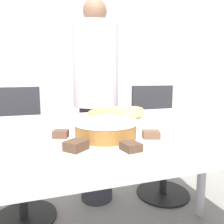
{
  "coord_description": "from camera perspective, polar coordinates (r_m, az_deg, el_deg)",
  "views": [
    {
      "loc": [
        -0.26,
        -0.82,
        0.97
      ],
      "look_at": [
        0.01,
        0.01,
        0.83
      ],
      "focal_mm": 35.0,
      "sensor_mm": 36.0,
      "label": 1
    }
  ],
  "objects": [
    {
      "name": "office_chair_right",
      "position": [
        1.91,
        12.53,
        -7.74
      ],
      "size": [
        0.46,
        0.46,
        0.91
      ],
      "rotation": [
        0.0,
        0.0,
        0.04
      ],
      "color": "black",
      "rests_on": "ground_plane"
    },
    {
      "name": "lamington_4",
      "position": [
        0.58,
        -9.38,
        -8.61
      ],
      "size": [
        0.07,
        0.07,
        0.03
      ],
      "rotation": [
        0.0,
        0.0,
        10.14
      ],
      "color": "#513828",
      "rests_on": "plate_cake"
    },
    {
      "name": "donut_0",
      "position": [
        1.1,
        1.03,
        -0.15
      ],
      "size": [
        0.1,
        0.1,
        0.03
      ],
      "color": "#C68447",
      "rests_on": "plate_donuts"
    },
    {
      "name": "lamington_1",
      "position": [
        0.81,
        3.83,
        -3.45
      ],
      "size": [
        0.06,
        0.06,
        0.03
      ],
      "rotation": [
        0.0,
        0.0,
        7.0
      ],
      "color": "brown",
      "rests_on": "plate_cake"
    },
    {
      "name": "plate_donuts",
      "position": [
        1.1,
        1.03,
        -1.19
      ],
      "size": [
        0.35,
        0.35,
        0.01
      ],
      "color": "white",
      "rests_on": "table"
    },
    {
      "name": "donut_4",
      "position": [
        1.04,
        -0.37,
        -0.6
      ],
      "size": [
        0.1,
        0.1,
        0.03
      ],
      "color": "tan",
      "rests_on": "plate_donuts"
    },
    {
      "name": "frosted_cake",
      "position": [
        0.69,
        -1.65,
        -4.4
      ],
      "size": [
        0.19,
        0.19,
        0.06
      ],
      "color": "#9E662D",
      "rests_on": "plate_cake"
    },
    {
      "name": "donut_2",
      "position": [
        1.16,
        -2.42,
        0.33
      ],
      "size": [
        0.1,
        0.1,
        0.03
      ],
      "color": "tan",
      "rests_on": "plate_donuts"
    },
    {
      "name": "wall_back",
      "position": [
        2.37,
        -11.96,
        16.62
      ],
      "size": [
        8.0,
        0.05,
        2.6
      ],
      "color": "silver",
      "rests_on": "ground_plane"
    },
    {
      "name": "lamington_2",
      "position": [
        0.82,
        -6.23,
        -3.48
      ],
      "size": [
        0.05,
        0.06,
        0.03
      ],
      "rotation": [
        0.0,
        0.0,
        8.04
      ],
      "color": "brown",
      "rests_on": "plate_cake"
    },
    {
      "name": "office_chair_left",
      "position": [
        1.66,
        -23.21,
        -10.71
      ],
      "size": [
        0.54,
        0.54,
        0.91
      ],
      "rotation": [
        0.0,
        0.0,
        0.26
      ],
      "color": "black",
      "rests_on": "ground_plane"
    },
    {
      "name": "donut_5",
      "position": [
        1.05,
        4.44,
        -0.38
      ],
      "size": [
        0.13,
        0.13,
        0.04
      ],
      "color": "#E5AD66",
      "rests_on": "plate_donuts"
    },
    {
      "name": "plate_cake",
      "position": [
        0.69,
        -1.64,
        -7.11
      ],
      "size": [
        0.38,
        0.38,
        0.01
      ],
      "color": "white",
      "rests_on": "table"
    },
    {
      "name": "donut_6",
      "position": [
        1.12,
        5.27,
        0.26
      ],
      "size": [
        0.12,
        0.12,
        0.04
      ],
      "color": "#E5AD66",
      "rests_on": "plate_donuts"
    },
    {
      "name": "table",
      "position": [
        0.91,
        -0.1,
        -9.79
      ],
      "size": [
        1.68,
        0.83,
        0.77
      ],
      "color": "silver",
      "rests_on": "ground_plane"
    },
    {
      "name": "donut_3",
      "position": [
        1.08,
        -3.03,
        -0.33
      ],
      "size": [
        0.12,
        0.12,
        0.03
      ],
      "color": "#D18E4C",
      "rests_on": "plate_donuts"
    },
    {
      "name": "lamington_3",
      "position": [
        0.71,
        -13.24,
        -5.57
      ],
      "size": [
        0.06,
        0.05,
        0.02
      ],
      "rotation": [
        0.0,
        0.0,
        9.09
      ],
      "color": "brown",
      "rests_on": "plate_cake"
    },
    {
      "name": "napkin",
      "position": [
        1.22,
        22.38,
        -0.97
      ],
      "size": [
        0.18,
        0.16,
        0.01
      ],
      "color": "white",
      "rests_on": "table"
    },
    {
      "name": "lamington_0",
      "position": [
        0.7,
        10.17,
        -5.77
      ],
      "size": [
        0.06,
        0.06,
        0.02
      ],
      "rotation": [
        0.0,
        0.0,
        5.95
      ],
      "color": "brown",
      "rests_on": "plate_cake"
    },
    {
      "name": "lamington_5",
      "position": [
        0.57,
        4.97,
        -9.0
      ],
      "size": [
        0.05,
        0.06,
        0.02
      ],
      "rotation": [
        0.0,
        0.0,
        11.18
      ],
      "color": "#513828",
      "rests_on": "plate_cake"
    },
    {
      "name": "person_standing",
      "position": [
        1.67,
        -4.25,
        3.2
      ],
      "size": [
        0.34,
        0.34,
        1.53
      ],
      "color": "#383842",
      "rests_on": "ground_plane"
    },
    {
      "name": "donut_1",
      "position": [
        1.18,
        2.09,
        0.44
      ],
      "size": [
        0.11,
        0.11,
        0.03
      ],
      "color": "#E5AD66",
      "rests_on": "plate_donuts"
    }
  ]
}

